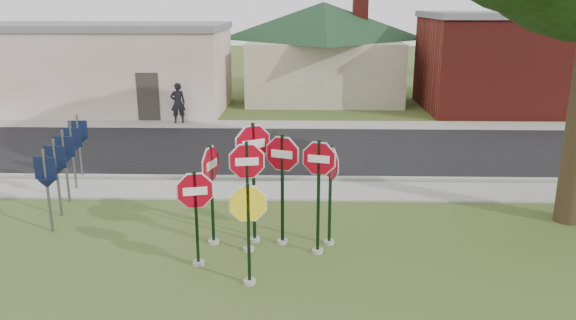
{
  "coord_description": "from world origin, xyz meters",
  "views": [
    {
      "loc": [
        0.89,
        -9.65,
        5.24
      ],
      "look_at": [
        0.59,
        2.0,
        1.93
      ],
      "focal_mm": 35.0,
      "sensor_mm": 36.0,
      "label": 1
    }
  ],
  "objects_px": {
    "stop_sign_yellow": "(248,223)",
    "stop_sign_left": "(196,207)",
    "pedestrian": "(178,103)",
    "stop_sign_center": "(247,182)"
  },
  "relations": [
    {
      "from": "stop_sign_yellow",
      "to": "stop_sign_left",
      "type": "height_order",
      "value": "stop_sign_left"
    },
    {
      "from": "pedestrian",
      "to": "stop_sign_yellow",
      "type": "bearing_deg",
      "value": 89.2
    },
    {
      "from": "stop_sign_yellow",
      "to": "stop_sign_left",
      "type": "xyz_separation_m",
      "value": [
        -1.13,
        0.76,
        0.02
      ]
    },
    {
      "from": "stop_sign_center",
      "to": "pedestrian",
      "type": "bearing_deg",
      "value": 108.37
    },
    {
      "from": "stop_sign_center",
      "to": "stop_sign_left",
      "type": "height_order",
      "value": "stop_sign_center"
    },
    {
      "from": "stop_sign_center",
      "to": "pedestrian",
      "type": "distance_m",
      "value": 13.69
    },
    {
      "from": "stop_sign_yellow",
      "to": "pedestrian",
      "type": "height_order",
      "value": "stop_sign_yellow"
    },
    {
      "from": "stop_sign_center",
      "to": "pedestrian",
      "type": "height_order",
      "value": "stop_sign_center"
    },
    {
      "from": "stop_sign_center",
      "to": "stop_sign_yellow",
      "type": "xyz_separation_m",
      "value": [
        0.16,
        -1.47,
        -0.33
      ]
    },
    {
      "from": "stop_sign_yellow",
      "to": "pedestrian",
      "type": "bearing_deg",
      "value": 107.18
    }
  ]
}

